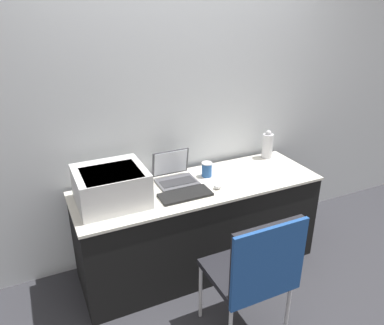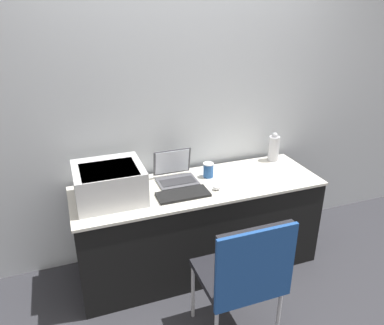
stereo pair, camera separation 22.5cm
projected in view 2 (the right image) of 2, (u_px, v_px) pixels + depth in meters
The scene contains 10 objects.
ground_plane at pixel (212, 287), 2.88m from camera, with size 14.00×14.00×0.00m, color #333338.
wall_back at pixel (182, 101), 2.95m from camera, with size 8.00×0.05×2.60m.
table at pixel (198, 226), 3.00m from camera, with size 1.90×0.63×0.74m.
printer at pixel (109, 182), 2.59m from camera, with size 0.47×0.43×0.25m.
laptop_left at pixel (175, 174), 2.90m from camera, with size 0.30×0.26×0.23m.
external_keyboard at pixel (183, 194), 2.69m from camera, with size 0.38×0.17×0.02m.
coffee_cup at pixel (208, 170), 2.95m from camera, with size 0.08×0.08×0.12m.
mouse at pixel (217, 188), 2.76m from camera, with size 0.06×0.05×0.04m.
metal_pitcher at pixel (274, 148), 3.24m from camera, with size 0.09×0.09×0.25m.
chair at pixel (246, 271), 2.18m from camera, with size 0.48×0.45×0.93m.
Camera 2 is at (-0.92, -2.07, 2.04)m, focal length 35.00 mm.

